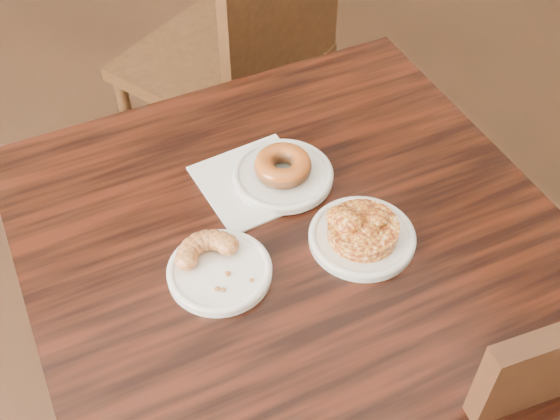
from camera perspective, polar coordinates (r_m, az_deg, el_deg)
floor at (r=1.78m, az=-2.43°, el=-16.28°), size 5.00×5.00×0.00m
cafe_table at (r=1.41m, az=1.10°, el=-12.03°), size 0.96×0.96×0.75m
chair_far at (r=1.97m, az=-4.80°, el=11.89°), size 0.64×0.64×0.90m
napkin at (r=1.19m, az=-2.02°, el=2.29°), size 0.19×0.19×0.00m
plate_donut at (r=1.18m, az=0.23°, el=2.82°), size 0.17×0.17×0.01m
plate_cruller at (r=1.06m, az=-4.92°, el=-5.02°), size 0.16×0.16×0.01m
plate_fritter at (r=1.11m, az=6.68°, el=-2.25°), size 0.17×0.17×0.01m
glazed_donut at (r=1.17m, az=0.23°, el=3.62°), size 0.10×0.10×0.03m
apple_fritter at (r=1.09m, az=6.79°, el=-1.42°), size 0.16×0.16×0.04m
cruller_fragment at (r=1.04m, az=-5.00°, el=-4.29°), size 0.12×0.12×0.03m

